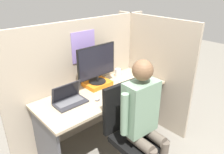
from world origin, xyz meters
name	(u,v)px	position (x,y,z in m)	size (l,w,h in m)	color
ground_plane	(121,153)	(0.00, 0.00, 0.00)	(12.00, 12.00, 0.00)	slate
cubicle_panel_back	(85,79)	(0.00, 0.69, 0.77)	(2.12, 0.05, 1.54)	tan
cubicle_panel_right	(151,72)	(0.83, 0.27, 0.77)	(0.04, 1.30, 1.54)	tan
desk	(103,104)	(0.00, 0.33, 0.56)	(1.62, 0.67, 0.72)	tan
paper_box	(97,84)	(0.06, 0.51, 0.75)	(0.33, 0.25, 0.05)	orange
monitor	(97,63)	(0.06, 0.51, 1.02)	(0.55, 0.22, 0.48)	black
laptop	(69,99)	(-0.43, 0.38, 0.77)	(0.35, 0.21, 0.22)	#2D2D33
mouse	(98,99)	(-0.17, 0.21, 0.74)	(0.06, 0.04, 0.03)	gray
stapler	(142,75)	(0.69, 0.31, 0.75)	(0.05, 0.15, 0.05)	#2D2D33
carrot_toy	(124,94)	(0.11, 0.08, 0.75)	(0.05, 0.16, 0.05)	orange
office_chair	(131,130)	(-0.06, -0.21, 0.50)	(0.53, 0.57, 0.99)	black
person	(144,115)	(-0.05, -0.35, 0.76)	(0.48, 0.41, 1.32)	brown
coffee_mug	(118,72)	(0.46, 0.55, 0.78)	(0.08, 0.08, 0.11)	white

